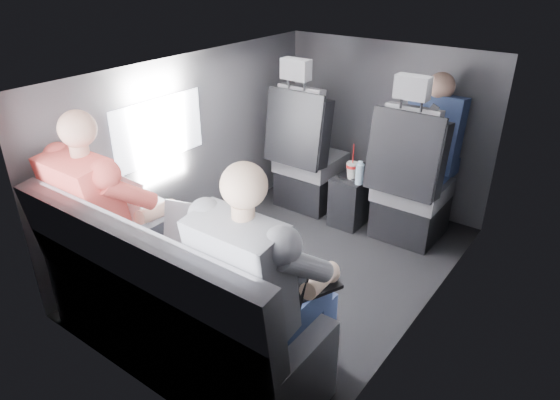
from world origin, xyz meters
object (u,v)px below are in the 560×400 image
Objects in this scene: laptop_black at (296,273)px; passenger_front_right at (434,136)px; front_seat_left at (307,162)px; rear_bench at (174,312)px; front_seat_right at (409,190)px; laptop_white at (138,203)px; laptop_silver at (206,230)px; water_bottle at (360,174)px; passenger_rear_left at (111,216)px; passenger_rear_right at (263,285)px; center_console at (356,196)px; soda_cup at (352,170)px.

passenger_front_right reaches higher than laptop_black.
front_seat_left is 1.96m from rear_bench.
passenger_front_right is at bearing 82.41° from front_seat_right.
laptop_black is at bearing -1.66° from laptop_white.
passenger_front_right reaches higher than laptop_silver.
front_seat_right is at bearing 56.97° from laptop_white.
front_seat_right is 1.62× the size of passenger_front_right.
passenger_rear_left is (-0.66, -1.68, 0.17)m from water_bottle.
front_seat_right is 3.65× the size of laptop_white.
water_bottle is 1.48m from laptop_silver.
passenger_rear_right reaches higher than laptop_white.
passenger_front_right is (-0.08, 1.89, 0.12)m from laptop_black.
front_seat_right is 1.96m from rear_bench.
center_console is 1.97m from passenger_rear_right.
passenger_rear_left is 1.07m from passenger_rear_right.
laptop_silver is at bearing -107.48° from front_seat_right.
passenger_front_right is at bearing 59.96° from laptop_white.
front_seat_right reaches higher than soda_cup.
center_console is (-0.45, 0.04, -0.20)m from front_seat_right.
passenger_rear_right is at bearing -73.94° from soda_cup.
laptop_silver is at bearing -75.83° from front_seat_left.
passenger_rear_right is at bearing -76.39° from water_bottle.
center_console is at bearing 5.07° from front_seat_left.
front_seat_right reaches higher than water_bottle.
front_seat_left is at bearing -164.57° from passenger_front_right.
front_seat_left is 1.00× the size of passenger_rear_right.
center_console is 0.34m from water_bottle.
passenger_rear_left is at bearing -108.09° from soda_cup.
passenger_rear_right reaches higher than laptop_black.
front_seat_right is at bearing 8.77° from soda_cup.
laptop_white is at bearing 169.16° from passenger_rear_right.
rear_bench is at bearing -81.08° from laptop_silver.
center_console is at bearing 73.10° from passenger_rear_left.
front_seat_left is 3.65× the size of laptop_white.
passenger_rear_right reaches higher than center_console.
laptop_white is 1.16m from laptop_black.
soda_cup reaches higher than center_console.
laptop_silver is at bearing 98.92° from rear_bench.
rear_bench reaches higher than laptop_white.
passenger_rear_right is 1.62× the size of passenger_front_right.
laptop_white is 0.83× the size of laptop_black.
soda_cup is at bearing -8.51° from front_seat_left.
front_seat_left reaches higher than passenger_front_right.
passenger_front_right is at bearing 15.43° from front_seat_left.
front_seat_left is 0.49m from center_console.
rear_bench is at bearing -102.64° from passenger_front_right.
front_seat_left is at bearing 104.17° from laptop_silver.
soda_cup is 1.53m from laptop_silver.
passenger_rear_left is at bearing 170.45° from rear_bench.
laptop_white reaches higher than center_console.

